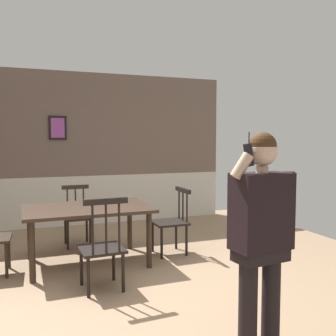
{
  "coord_description": "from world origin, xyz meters",
  "views": [
    {
      "loc": [
        -0.84,
        -3.82,
        1.61
      ],
      "look_at": [
        0.32,
        -0.71,
        1.36
      ],
      "focal_mm": 40.53,
      "sensor_mm": 36.0,
      "label": 1
    }
  ],
  "objects_px": {
    "chair_by_doorway": "(77,216)",
    "chair_opposite_corner": "(172,221)",
    "person_figure": "(262,227)",
    "dining_table": "(87,213)",
    "chair_at_table_head": "(102,247)"
  },
  "relations": [
    {
      "from": "dining_table",
      "to": "person_figure",
      "type": "distance_m",
      "value": 2.72
    },
    {
      "from": "dining_table",
      "to": "chair_at_table_head",
      "type": "height_order",
      "value": "chair_at_table_head"
    },
    {
      "from": "person_figure",
      "to": "chair_at_table_head",
      "type": "bearing_deg",
      "value": -67.17
    },
    {
      "from": "chair_by_doorway",
      "to": "chair_opposite_corner",
      "type": "height_order",
      "value": "chair_opposite_corner"
    },
    {
      "from": "chair_by_doorway",
      "to": "person_figure",
      "type": "bearing_deg",
      "value": 104.16
    },
    {
      "from": "dining_table",
      "to": "person_figure",
      "type": "height_order",
      "value": "person_figure"
    },
    {
      "from": "chair_at_table_head",
      "to": "chair_opposite_corner",
      "type": "distance_m",
      "value": 1.51
    },
    {
      "from": "person_figure",
      "to": "dining_table",
      "type": "bearing_deg",
      "value": -76.52
    },
    {
      "from": "chair_opposite_corner",
      "to": "person_figure",
      "type": "relative_size",
      "value": 0.56
    },
    {
      "from": "chair_by_doorway",
      "to": "chair_opposite_corner",
      "type": "xyz_separation_m",
      "value": [
        1.19,
        -0.91,
        0.02
      ]
    },
    {
      "from": "chair_by_doorway",
      "to": "chair_at_table_head",
      "type": "height_order",
      "value": "chair_at_table_head"
    },
    {
      "from": "dining_table",
      "to": "chair_by_doorway",
      "type": "height_order",
      "value": "chair_by_doorway"
    },
    {
      "from": "chair_by_doorway",
      "to": "person_figure",
      "type": "height_order",
      "value": "person_figure"
    },
    {
      "from": "chair_by_doorway",
      "to": "chair_opposite_corner",
      "type": "bearing_deg",
      "value": 141.91
    },
    {
      "from": "chair_opposite_corner",
      "to": "dining_table",
      "type": "bearing_deg",
      "value": 89.8
    }
  ]
}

